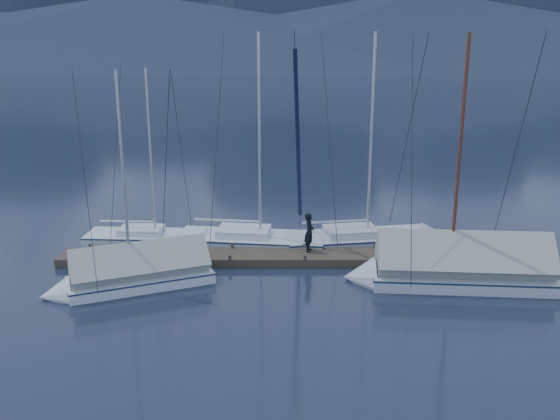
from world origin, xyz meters
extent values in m
plane|color=black|center=(0.00, 0.00, 0.00)|extent=(1000.00, 1000.00, 0.00)
cone|color=#192133|center=(-60.00, 240.00, 15.00)|extent=(416.00, 416.00, 30.00)
cone|color=#192133|center=(60.00, 245.00, 16.00)|extent=(390.00, 390.00, 32.00)
cube|color=#382D23|center=(0.00, 2.00, 0.17)|extent=(18.00, 1.50, 0.34)
cube|color=black|center=(-6.00, 2.00, -0.05)|extent=(3.00, 1.30, 0.30)
cube|color=black|center=(0.00, 2.00, -0.05)|extent=(3.00, 1.30, 0.30)
cube|color=black|center=(6.00, 2.00, -0.05)|extent=(3.00, 1.30, 0.30)
cylinder|color=#382D23|center=(-8.00, 2.70, 0.35)|extent=(0.12, 0.12, 0.35)
cylinder|color=#382D23|center=(-8.00, 1.30, 0.35)|extent=(0.12, 0.12, 0.35)
cylinder|color=#382D23|center=(-5.00, 2.70, 0.35)|extent=(0.12, 0.12, 0.35)
cylinder|color=#382D23|center=(-5.00, 1.30, 0.35)|extent=(0.12, 0.12, 0.35)
cylinder|color=#382D23|center=(-2.00, 2.70, 0.35)|extent=(0.12, 0.12, 0.35)
cylinder|color=#382D23|center=(-2.00, 1.30, 0.35)|extent=(0.12, 0.12, 0.35)
cylinder|color=#382D23|center=(1.00, 2.70, 0.35)|extent=(0.12, 0.12, 0.35)
cylinder|color=#382D23|center=(1.00, 1.30, 0.35)|extent=(0.12, 0.12, 0.35)
cylinder|color=#382D23|center=(4.00, 2.70, 0.35)|extent=(0.12, 0.12, 0.35)
cylinder|color=#382D23|center=(4.00, 1.30, 0.35)|extent=(0.12, 0.12, 0.35)
cylinder|color=#382D23|center=(7.00, 2.70, 0.35)|extent=(0.12, 0.12, 0.35)
cylinder|color=#382D23|center=(7.00, 1.30, 0.35)|extent=(0.12, 0.12, 0.35)
cube|color=silver|center=(-5.99, 4.56, 0.11)|extent=(5.54, 2.09, 0.60)
cube|color=silver|center=(-5.99, 4.56, -0.16)|extent=(4.68, 1.24, 0.27)
cube|color=navy|center=(-5.99, 4.56, 0.36)|extent=(5.59, 2.11, 0.05)
cone|color=silver|center=(-2.86, 4.40, 0.11)|extent=(1.09, 1.79, 1.74)
cube|color=silver|center=(-6.26, 4.57, 0.55)|extent=(1.97, 1.37, 0.27)
cylinder|color=#B2B7BF|center=(-5.62, 4.54, 4.04)|extent=(0.11, 0.11, 7.27)
cylinder|color=#B2B7BF|center=(-6.89, 4.61, 0.95)|extent=(2.45, 0.21, 0.08)
cylinder|color=#26262B|center=(-4.26, 4.47, 4.04)|extent=(0.16, 2.74, 7.28)
cube|color=silver|center=(-1.29, 4.02, 0.13)|extent=(6.69, 2.97, 0.71)
cube|color=silver|center=(-1.29, 4.02, -0.19)|extent=(5.61, 1.88, 0.32)
cube|color=#182F49|center=(-1.29, 4.02, 0.43)|extent=(6.76, 3.00, 0.06)
cone|color=silver|center=(2.40, 3.54, 0.13)|extent=(1.44, 2.21, 2.07)
cube|color=silver|center=(-1.61, 4.06, 0.65)|extent=(2.44, 1.79, 0.32)
cylinder|color=#B2B7BF|center=(-0.86, 3.96, 4.80)|extent=(0.13, 0.13, 8.63)
cylinder|color=#B2B7BF|center=(-2.36, 4.16, 1.13)|extent=(2.90, 0.47, 0.10)
cylinder|color=#26262B|center=(0.74, 3.75, 4.80)|extent=(0.45, 3.24, 8.64)
cube|color=silver|center=(3.46, 4.14, 0.13)|extent=(6.75, 3.18, 0.71)
cube|color=silver|center=(3.46, 4.14, -0.19)|extent=(5.63, 2.06, 0.32)
cube|color=#1A2150|center=(3.46, 4.14, 0.43)|extent=(6.82, 3.21, 0.06)
cone|color=silver|center=(7.15, 4.74, 0.13)|extent=(1.51, 2.24, 2.08)
cube|color=silver|center=(3.14, 4.09, 0.65)|extent=(2.48, 1.86, 0.32)
cylinder|color=#B2B7BF|center=(3.89, 4.21, 4.81)|extent=(0.13, 0.13, 8.65)
cylinder|color=#B2B7BF|center=(2.40, 3.97, 1.14)|extent=(2.90, 0.57, 0.10)
cylinder|color=#26262B|center=(5.49, 4.47, 4.81)|extent=(0.55, 3.23, 8.66)
cube|color=silver|center=(6.75, -0.35, 0.13)|extent=(6.77, 2.86, 0.70)
cube|color=silver|center=(6.75, -0.35, -0.19)|extent=(5.69, 1.73, 0.32)
cube|color=#172D45|center=(6.75, -0.35, 0.43)|extent=(6.83, 2.89, 0.06)
cone|color=silver|center=(2.98, -0.05, 0.13)|extent=(1.35, 2.33, 2.25)
cylinder|color=#592819|center=(6.32, -0.32, 4.74)|extent=(0.13, 0.13, 8.51)
cylinder|color=#592819|center=(7.81, -0.44, 1.12)|extent=(2.97, 0.33, 0.10)
cylinder|color=#26262B|center=(4.68, -0.19, 4.74)|extent=(0.29, 3.31, 8.52)
cube|color=#9C9E94|center=(6.75, -0.35, 0.90)|extent=(6.44, 2.88, 2.38)
cube|color=white|center=(-5.14, -0.50, 0.11)|extent=(5.48, 3.72, 0.61)
cube|color=white|center=(-5.14, -0.50, -0.17)|extent=(4.45, 2.65, 0.28)
cube|color=#172146|center=(-5.14, -0.50, 0.37)|extent=(5.54, 3.76, 0.06)
cone|color=white|center=(-7.91, -1.68, 0.11)|extent=(1.63, 2.03, 1.77)
cylinder|color=#B2B7BF|center=(-5.48, -0.65, 4.11)|extent=(0.11, 0.11, 7.39)
cylinder|color=#B2B7BF|center=(-4.29, -0.14, 0.97)|extent=(2.18, 0.99, 0.08)
cylinder|color=#26262B|center=(-6.67, -1.15, 4.11)|extent=(1.04, 2.41, 7.40)
cube|color=#A4A59A|center=(-5.14, -0.50, 0.79)|extent=(5.26, 3.65, 1.88)
imported|color=black|center=(1.20, 2.32, 1.16)|extent=(0.50, 0.66, 1.63)
camera|label=1|loc=(-0.02, -20.90, 8.52)|focal=38.00mm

